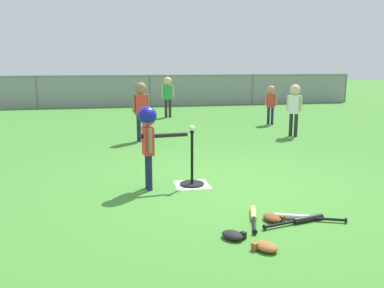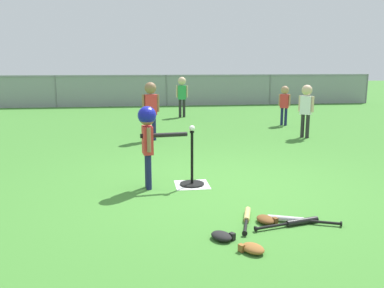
{
  "view_description": "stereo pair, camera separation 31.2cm",
  "coord_description": "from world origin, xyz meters",
  "px_view_note": "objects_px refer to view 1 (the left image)",
  "views": [
    {
      "loc": [
        -1.37,
        -4.89,
        1.58
      ],
      "look_at": [
        -0.39,
        0.13,
        0.55
      ],
      "focal_mm": 37.85,
      "sensor_mm": 36.0,
      "label": 1
    },
    {
      "loc": [
        -1.06,
        -4.94,
        1.58
      ],
      "look_at": [
        -0.39,
        0.13,
        0.55
      ],
      "focal_mm": 37.85,
      "sensor_mm": 36.0,
      "label": 2
    }
  ],
  "objects_px": {
    "spare_bat_black": "(302,220)",
    "glove_tossed_aside": "(233,235)",
    "baseball_on_tee": "(192,128)",
    "fielder_near_left": "(141,103)",
    "batter_child": "(149,131)",
    "glove_near_bats": "(266,247)",
    "spare_bat_silver": "(299,217)",
    "fielder_deep_right": "(271,100)",
    "spare_bat_wood": "(253,216)",
    "glove_by_plate": "(273,218)",
    "batting_tee": "(192,176)",
    "fielder_deep_center": "(168,91)",
    "fielder_deep_left": "(294,103)"
  },
  "relations": [
    {
      "from": "spare_bat_black",
      "to": "glove_tossed_aside",
      "type": "bearing_deg",
      "value": -163.86
    },
    {
      "from": "baseball_on_tee",
      "to": "fielder_near_left",
      "type": "height_order",
      "value": "fielder_near_left"
    },
    {
      "from": "batter_child",
      "to": "fielder_near_left",
      "type": "relative_size",
      "value": 0.88
    },
    {
      "from": "glove_near_bats",
      "to": "spare_bat_silver",
      "type": "bearing_deg",
      "value": 44.7
    },
    {
      "from": "fielder_deep_right",
      "to": "spare_bat_wood",
      "type": "height_order",
      "value": "fielder_deep_right"
    },
    {
      "from": "fielder_deep_right",
      "to": "spare_bat_black",
      "type": "relative_size",
      "value": 1.44
    },
    {
      "from": "baseball_on_tee",
      "to": "fielder_deep_right",
      "type": "xyz_separation_m",
      "value": [
        3.03,
        4.84,
        -0.11
      ]
    },
    {
      "from": "glove_by_plate",
      "to": "glove_tossed_aside",
      "type": "xyz_separation_m",
      "value": [
        -0.52,
        -0.33,
        0.0
      ]
    },
    {
      "from": "fielder_deep_right",
      "to": "spare_bat_wood",
      "type": "bearing_deg",
      "value": -113.28
    },
    {
      "from": "batting_tee",
      "to": "spare_bat_silver",
      "type": "bearing_deg",
      "value": -59.11
    },
    {
      "from": "baseball_on_tee",
      "to": "spare_bat_black",
      "type": "distance_m",
      "value": 1.85
    },
    {
      "from": "batting_tee",
      "to": "spare_bat_black",
      "type": "height_order",
      "value": "batting_tee"
    },
    {
      "from": "batter_child",
      "to": "glove_near_bats",
      "type": "bearing_deg",
      "value": -67.0
    },
    {
      "from": "batter_child",
      "to": "fielder_deep_right",
      "type": "height_order",
      "value": "batter_child"
    },
    {
      "from": "fielder_deep_center",
      "to": "fielder_deep_left",
      "type": "xyz_separation_m",
      "value": [
        2.25,
        -3.69,
        -0.03
      ]
    },
    {
      "from": "spare_bat_black",
      "to": "glove_near_bats",
      "type": "bearing_deg",
      "value": -139.17
    },
    {
      "from": "spare_bat_wood",
      "to": "glove_tossed_aside",
      "type": "relative_size",
      "value": 2.33
    },
    {
      "from": "fielder_near_left",
      "to": "spare_bat_black",
      "type": "height_order",
      "value": "fielder_near_left"
    },
    {
      "from": "glove_by_plate",
      "to": "batting_tee",
      "type": "bearing_deg",
      "value": 112.3
    },
    {
      "from": "fielder_near_left",
      "to": "spare_bat_wood",
      "type": "relative_size",
      "value": 1.89
    },
    {
      "from": "fielder_deep_left",
      "to": "spare_bat_black",
      "type": "distance_m",
      "value": 5.05
    },
    {
      "from": "batter_child",
      "to": "baseball_on_tee",
      "type": "bearing_deg",
      "value": 6.85
    },
    {
      "from": "fielder_near_left",
      "to": "glove_near_bats",
      "type": "bearing_deg",
      "value": -82.63
    },
    {
      "from": "spare_bat_black",
      "to": "glove_by_plate",
      "type": "xyz_separation_m",
      "value": [
        -0.28,
        0.1,
        0.01
      ]
    },
    {
      "from": "spare_bat_wood",
      "to": "glove_by_plate",
      "type": "relative_size",
      "value": 2.49
    },
    {
      "from": "fielder_deep_center",
      "to": "glove_tossed_aside",
      "type": "height_order",
      "value": "fielder_deep_center"
    },
    {
      "from": "baseball_on_tee",
      "to": "spare_bat_silver",
      "type": "relative_size",
      "value": 0.11
    },
    {
      "from": "fielder_deep_left",
      "to": "glove_by_plate",
      "type": "distance_m",
      "value": 5.08
    },
    {
      "from": "batter_child",
      "to": "fielder_near_left",
      "type": "xyz_separation_m",
      "value": [
        0.14,
        3.29,
        0.02
      ]
    },
    {
      "from": "fielder_deep_right",
      "to": "glove_tossed_aside",
      "type": "bearing_deg",
      "value": -114.48
    },
    {
      "from": "spare_bat_wood",
      "to": "spare_bat_black",
      "type": "height_order",
      "value": "same"
    },
    {
      "from": "glove_near_bats",
      "to": "glove_by_plate",
      "type": "bearing_deg",
      "value": 62.7
    },
    {
      "from": "spare_bat_wood",
      "to": "glove_by_plate",
      "type": "xyz_separation_m",
      "value": [
        0.17,
        -0.11,
        0.01
      ]
    },
    {
      "from": "glove_near_bats",
      "to": "glove_tossed_aside",
      "type": "height_order",
      "value": "same"
    },
    {
      "from": "fielder_near_left",
      "to": "glove_by_plate",
      "type": "xyz_separation_m",
      "value": [
        0.99,
        -4.6,
        -0.74
      ]
    },
    {
      "from": "baseball_on_tee",
      "to": "glove_by_plate",
      "type": "bearing_deg",
      "value": -67.7
    },
    {
      "from": "fielder_near_left",
      "to": "spare_bat_silver",
      "type": "height_order",
      "value": "fielder_near_left"
    },
    {
      "from": "spare_bat_silver",
      "to": "spare_bat_wood",
      "type": "height_order",
      "value": "same"
    },
    {
      "from": "fielder_deep_right",
      "to": "fielder_deep_left",
      "type": "bearing_deg",
      "value": -95.41
    },
    {
      "from": "fielder_deep_left",
      "to": "spare_bat_wood",
      "type": "xyz_separation_m",
      "value": [
        -2.46,
        -4.38,
        -0.7
      ]
    },
    {
      "from": "baseball_on_tee",
      "to": "fielder_near_left",
      "type": "distance_m",
      "value": 3.25
    },
    {
      "from": "spare_bat_silver",
      "to": "fielder_deep_left",
      "type": "bearing_deg",
      "value": 65.84
    },
    {
      "from": "baseball_on_tee",
      "to": "fielder_deep_center",
      "type": "height_order",
      "value": "fielder_deep_center"
    },
    {
      "from": "fielder_near_left",
      "to": "baseball_on_tee",
      "type": "bearing_deg",
      "value": -82.55
    },
    {
      "from": "batting_tee",
      "to": "fielder_deep_right",
      "type": "relative_size",
      "value": 0.71
    },
    {
      "from": "batting_tee",
      "to": "fielder_deep_left",
      "type": "distance_m",
      "value": 4.27
    },
    {
      "from": "fielder_deep_right",
      "to": "glove_by_plate",
      "type": "height_order",
      "value": "fielder_deep_right"
    },
    {
      "from": "fielder_deep_center",
      "to": "glove_near_bats",
      "type": "bearing_deg",
      "value": -92.33
    },
    {
      "from": "fielder_deep_center",
      "to": "fielder_deep_right",
      "type": "xyz_separation_m",
      "value": [
        2.42,
        -1.96,
        -0.11
      ]
    },
    {
      "from": "baseball_on_tee",
      "to": "batter_child",
      "type": "bearing_deg",
      "value": -173.15
    }
  ]
}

